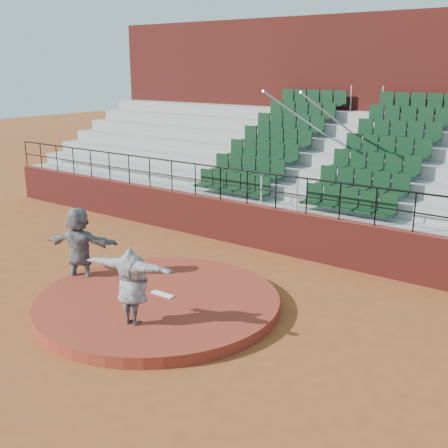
% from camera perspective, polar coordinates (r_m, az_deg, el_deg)
% --- Properties ---
extents(ground, '(90.00, 90.00, 0.00)m').
position_cam_1_polar(ground, '(12.98, -6.68, -8.39)').
color(ground, brown).
rests_on(ground, ground).
extents(pitchers_mound, '(5.50, 5.50, 0.25)m').
position_cam_1_polar(pitchers_mound, '(12.92, -6.70, -7.89)').
color(pitchers_mound, maroon).
rests_on(pitchers_mound, ground).
extents(pitching_rubber, '(0.60, 0.15, 0.03)m').
position_cam_1_polar(pitching_rubber, '(12.97, -6.26, -7.11)').
color(pitching_rubber, white).
rests_on(pitching_rubber, pitchers_mound).
extents(boundary_wall, '(24.00, 0.30, 1.30)m').
position_cam_1_polar(boundary_wall, '(16.50, 5.19, -0.61)').
color(boundary_wall, maroon).
rests_on(boundary_wall, ground).
extents(wall_railing, '(24.04, 0.05, 1.03)m').
position_cam_1_polar(wall_railing, '(16.17, 5.31, 4.09)').
color(wall_railing, black).
rests_on(wall_railing, boundary_wall).
extents(seating_deck, '(24.00, 5.97, 4.63)m').
position_cam_1_polar(seating_deck, '(19.43, 10.92, 4.06)').
color(seating_deck, '#9A9A94').
rests_on(seating_deck, ground).
extents(press_box_facade, '(24.00, 3.00, 7.10)m').
position_cam_1_polar(press_box_facade, '(22.74, 15.66, 10.84)').
color(press_box_facade, maroon).
rests_on(press_box_facade, ground).
extents(pitcher, '(2.07, 0.98, 1.62)m').
position_cam_1_polar(pitcher, '(11.41, -9.30, -6.19)').
color(pitcher, black).
rests_on(pitcher, pitchers_mound).
extents(fielder, '(1.93, 1.30, 2.00)m').
position_cam_1_polar(fielder, '(14.29, -14.47, -2.21)').
color(fielder, black).
rests_on(fielder, ground).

